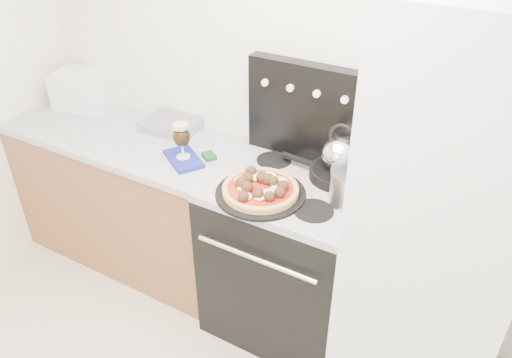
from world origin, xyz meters
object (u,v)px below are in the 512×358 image
Objects in this scene: beer_glass at (182,141)px; toaster_oven at (85,89)px; stock_pot at (354,188)px; pizza at (261,188)px; skillet at (338,174)px; fridge at (441,227)px; base_cabinet at (134,199)px; stove_body at (289,259)px; tea_kettle at (341,151)px; pizza_pan at (261,193)px; oven_mitt at (184,159)px.

toaster_oven is at bearing 165.14° from beer_glass.
toaster_oven is 1.87m from stock_pot.
pizza is at bearing -28.24° from toaster_oven.
beer_glass is 0.69× the size of skillet.
skillet is (-0.53, 0.18, -0.00)m from fridge.
base_cabinet is 1.16m from pizza.
stove_body is 0.84m from beer_glass.
pizza is at bearing -10.04° from base_cabinet.
tea_kettle is 0.96× the size of stock_pot.
pizza is at bearing -10.86° from beer_glass.
pizza_pan is (1.47, -0.35, -0.08)m from toaster_oven.
toaster_oven is at bearing 174.01° from stock_pot.
stove_body is 0.52m from pizza_pan.
toaster_oven is 1.00× the size of pizza.
tea_kettle is at bearing 42.97° from stove_body.
tea_kettle is at bearing 129.64° from stock_pot.
stock_pot is (0.91, 0.06, 0.09)m from oven_mitt.
oven_mitt is 0.53m from pizza.
oven_mitt is 1.19× the size of stock_pot.
fridge reaches higher than tea_kettle.
stove_body is 4.18× the size of stock_pot.
stock_pot reaches higher than oven_mitt.
base_cabinet is 1.65× the size of stove_body.
pizza is at bearing -170.60° from fridge.
skillet reaches higher than base_cabinet.
fridge is 0.56m from skillet.
base_cabinet is 7.18× the size of tea_kettle.
fridge is 5.39× the size of toaster_oven.
stock_pot is at bearing 3.63° from oven_mitt.
base_cabinet is 4.09× the size of pizza.
skillet is at bearing 50.65° from pizza.
base_cabinet is 1.38m from skillet.
pizza_pan reaches higher than stove_body.
pizza is at bearing -129.35° from skillet.
stock_pot is at bearing 0.38° from stove_body.
tea_kettle is at bearing 0.00° from skillet.
pizza is (0.00, 0.00, 0.03)m from pizza_pan.
pizza_pan is at bearing -129.35° from skillet.
pizza_pan is 2.01× the size of stock_pot.
stock_pot reaches higher than pizza_pan.
pizza is at bearing -119.22° from stove_body.
base_cabinet is at bearing 170.83° from beer_glass.
oven_mitt is at bearing -166.83° from tea_kettle.
oven_mitt is (0.50, -0.08, 0.48)m from base_cabinet.
tea_kettle is (0.00, 0.00, 0.13)m from skillet.
beer_glass reaches higher than oven_mitt.
stove_body is 0.77m from oven_mitt.
tea_kettle is at bearing -16.02° from toaster_oven.
tea_kettle reaches higher than pizza.
stove_body is (1.10, -0.02, 0.01)m from base_cabinet.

